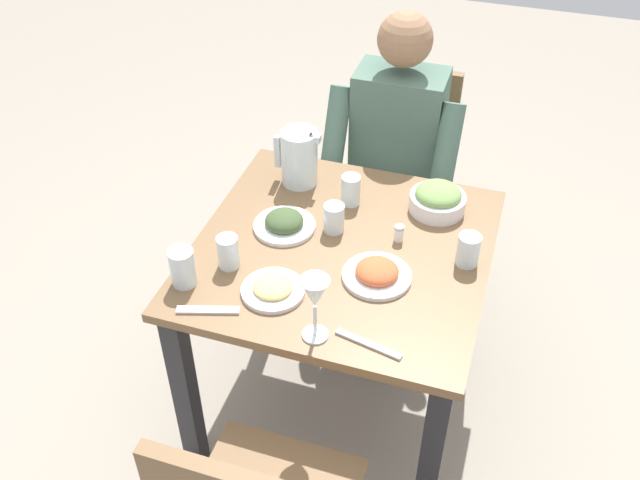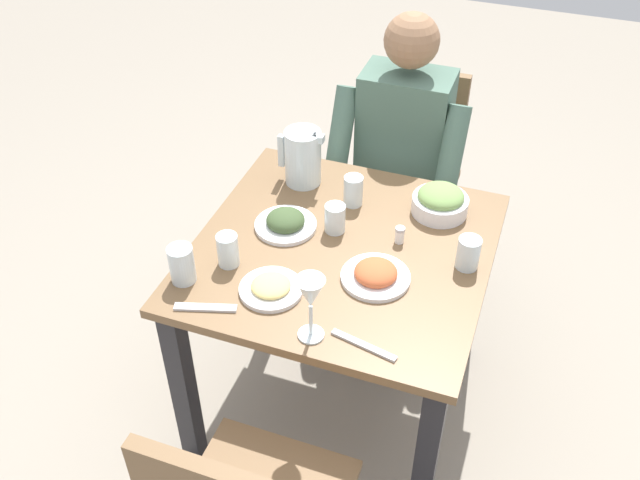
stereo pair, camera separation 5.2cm
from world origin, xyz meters
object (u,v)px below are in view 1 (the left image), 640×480
object	(u,v)px
plate_rice_curry	(377,273)
water_glass_far_left	(468,250)
dining_table	(341,278)
wine_glass	(315,296)
diner_near	(390,163)
salt_shaker	(399,233)
water_glass_near_right	(183,267)
salad_bowl	(438,199)
plate_fries	(273,289)
water_glass_far_right	(228,252)
water_pitcher	(299,157)
plate_dolmas	(284,223)
chair_near	(400,167)
water_glass_near_left	(334,218)
water_glass_center	(351,190)

from	to	relation	value
plate_rice_curry	water_glass_far_left	xyz separation A→B (m)	(-0.23, -0.14, 0.03)
dining_table	wine_glass	bearing A→B (deg)	95.47
diner_near	salt_shaker	world-z (taller)	diner_near
dining_table	water_glass_near_right	xyz separation A→B (m)	(0.38, 0.28, 0.18)
water_glass_far_left	plate_rice_curry	bearing A→B (deg)	31.58
salad_bowl	plate_fries	distance (m)	0.63
wine_glass	water_glass_far_right	bearing A→B (deg)	-29.72
water_pitcher	water_glass_far_left	distance (m)	0.64
plate_fries	water_glass_far_right	bearing A→B (deg)	-22.39
plate_dolmas	plate_rice_curry	distance (m)	0.35
diner_near	water_glass_far_left	distance (m)	0.66
water_pitcher	plate_rice_curry	world-z (taller)	water_pitcher
water_pitcher	wine_glass	distance (m)	0.70
salad_bowl	wine_glass	size ratio (longest dim) A/B	0.90
chair_near	water_pitcher	xyz separation A→B (m)	(0.24, 0.51, 0.31)
water_glass_near_left	chair_near	bearing A→B (deg)	-94.64
diner_near	wine_glass	bearing A→B (deg)	91.49
water_glass_near_left	water_glass_center	size ratio (longest dim) A/B	0.90
salad_bowl	water_glass_far_right	bearing A→B (deg)	40.79
dining_table	water_glass_center	bearing A→B (deg)	-80.21
chair_near	plate_dolmas	xyz separation A→B (m)	(0.21, 0.76, 0.24)
dining_table	chair_near	bearing A→B (deg)	-90.72
diner_near	water_pitcher	world-z (taller)	diner_near
plate_dolmas	water_glass_far_right	distance (m)	0.23
dining_table	salad_bowl	xyz separation A→B (m)	(-0.23, -0.27, 0.17)
salt_shaker	plate_dolmas	bearing A→B (deg)	8.11
dining_table	plate_fries	size ratio (longest dim) A/B	4.85
water_glass_far_right	salad_bowl	bearing A→B (deg)	-139.21
water_glass_far_left	water_glass_near_right	bearing A→B (deg)	23.86
water_glass_near_left	wine_glass	xyz separation A→B (m)	(-0.08, 0.43, 0.10)
water_pitcher	plate_fries	xyz separation A→B (m)	(-0.11, 0.53, -0.08)
water_pitcher	water_glass_near_right	world-z (taller)	water_pitcher
water_glass_near_left	water_glass_far_left	distance (m)	0.41
diner_near	water_glass_far_right	distance (m)	0.83
plate_dolmas	chair_near	bearing A→B (deg)	-105.18
water_glass_near_right	salt_shaker	size ratio (longest dim) A/B	2.12
diner_near	water_glass_near_left	xyz separation A→B (m)	(0.06, 0.52, 0.11)
diner_near	water_pitcher	xyz separation A→B (m)	(0.24, 0.30, 0.17)
water_glass_far_right	dining_table	bearing A→B (deg)	-148.22
water_glass_far_left	water_glass_center	bearing A→B (deg)	-23.88
salt_shaker	water_glass_near_right	bearing A→B (deg)	34.78
dining_table	chair_near	size ratio (longest dim) A/B	0.97
water_glass_far_right	water_glass_far_left	bearing A→B (deg)	-161.17
water_glass_near_left	wine_glass	world-z (taller)	wine_glass
water_glass_near_right	diner_near	bearing A→B (deg)	-113.95
water_pitcher	plate_fries	world-z (taller)	water_pitcher
diner_near	salad_bowl	size ratio (longest dim) A/B	6.72
plate_rice_curry	chair_near	bearing A→B (deg)	-82.24
water_glass_center	salt_shaker	bearing A→B (deg)	144.21
diner_near	water_glass_near_left	size ratio (longest dim) A/B	13.03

